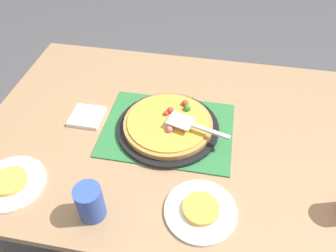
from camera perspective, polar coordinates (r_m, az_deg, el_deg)
The scene contains 12 objects.
ground_plane at distance 1.83m, azimuth -0.00°, elevation -17.22°, with size 8.00×8.00×0.00m, color #4C4C51.
dining_table at distance 1.29m, azimuth -0.00°, elevation -4.03°, with size 1.40×1.00×0.75m.
placemat at distance 1.21m, azimuth -0.00°, elevation -0.57°, with size 0.48×0.36×0.01m, color #2D753D.
pizza_pan at distance 1.20m, azimuth -0.00°, elevation -0.23°, with size 0.38×0.38×0.01m, color black.
pizza at distance 1.19m, azimuth 0.07°, elevation 0.49°, with size 0.33×0.33×0.05m.
plate_near_left at distance 1.17m, azimuth -26.05°, elevation -9.10°, with size 0.22×0.22×0.01m, color white.
plate_far_right at distance 1.00m, azimuth 5.78°, elevation -14.72°, with size 0.22×0.22×0.01m, color white.
served_slice_left at distance 1.16m, azimuth -26.26°, elevation -8.72°, with size 0.11×0.11×0.02m, color #EAB747.
served_slice_right at distance 0.99m, azimuth 5.83°, elevation -14.34°, with size 0.11×0.11×0.02m, color gold.
cup_near at distance 0.98m, azimuth -13.64°, elevation -13.01°, with size 0.08×0.08×0.12m, color #3351AD.
pizza_server at distance 1.13m, azimuth 4.42°, elevation 0.18°, with size 0.23×0.11×0.01m.
napkin_stack at distance 1.29m, azimuth -14.18°, elevation 1.66°, with size 0.12×0.12×0.02m, color white.
Camera 1 is at (-0.15, 0.83, 1.62)m, focal length 34.43 mm.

